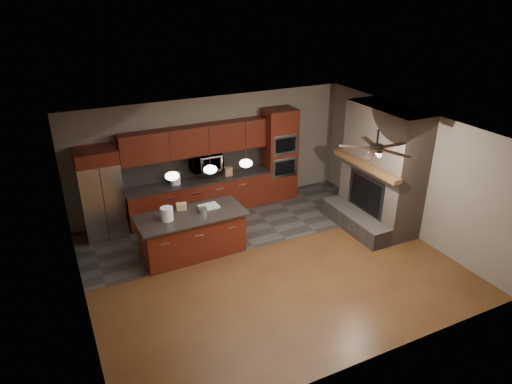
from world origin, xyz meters
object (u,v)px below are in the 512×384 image
microwave (206,162)px  counter_box (228,171)px  oven_tower (279,155)px  kitchen_island (192,234)px  counter_bucket (175,179)px  paint_tray (209,206)px  refrigerator (101,194)px  cardboard_box (181,206)px  white_bucket (167,214)px  paint_can (203,210)px

microwave → counter_box: 0.61m
oven_tower → kitchen_island: size_ratio=1.06×
counter_bucket → counter_box: counter_bucket is taller
paint_tray → oven_tower: bearing=28.5°
refrigerator → counter_bucket: size_ratio=7.65×
counter_box → cardboard_box: bearing=-141.3°
refrigerator → white_bucket: 1.91m
counter_box → paint_can: bearing=-127.8°
white_bucket → microwave: bearing=50.0°
microwave → counter_box: (0.53, -0.10, -0.30)m
white_bucket → paint_can: bearing=-1.7°
white_bucket → cardboard_box: white_bucket is taller
paint_can → counter_box: size_ratio=0.81×
microwave → paint_tray: microwave is taller
paint_tray → counter_bucket: (-0.25, 1.54, 0.09)m
refrigerator → kitchen_island: (1.51, -1.60, -0.56)m
refrigerator → white_bucket: size_ratio=7.52×
microwave → counter_bucket: (-0.79, -0.05, -0.27)m
white_bucket → cardboard_box: size_ratio=1.31×
microwave → counter_bucket: microwave is taller
oven_tower → counter_bucket: oven_tower is taller
microwave → cardboard_box: bearing=-126.9°
paint_can → microwave: bearing=67.8°
paint_tray → kitchen_island: bearing=-164.2°
refrigerator → counter_box: bearing=0.6°
cardboard_box → counter_box: counter_box is taller
paint_can → cardboard_box: bearing=134.9°
oven_tower → counter_box: oven_tower is taller
refrigerator → paint_tray: refrigerator is taller
cardboard_box → counter_box: size_ratio=1.00×
counter_box → counter_bucket: bearing=176.8°
refrigerator → paint_can: size_ratio=12.10×
counter_bucket → counter_box: bearing=-2.2°
counter_bucket → refrigerator: bearing=-177.3°
white_bucket → cardboard_box: (0.40, 0.33, -0.07)m
refrigerator → paint_tray: (1.95, -1.46, -0.08)m
paint_tray → counter_bucket: counter_bucket is taller
oven_tower → refrigerator: 4.46m
kitchen_island → counter_bucket: 1.79m
oven_tower → cardboard_box: bearing=-155.8°
cardboard_box → counter_bucket: (0.28, 1.38, 0.05)m
oven_tower → counter_box: (-1.45, -0.04, -0.19)m
paint_can → cardboard_box: (-0.35, 0.35, 0.01)m
kitchen_island → cardboard_box: bearing=106.6°
counter_bucket → oven_tower: bearing=-0.2°
kitchen_island → cardboard_box: (-0.10, 0.31, 0.52)m
microwave → paint_tray: size_ratio=1.79×
kitchen_island → paint_can: (0.25, -0.04, 0.51)m
microwave → paint_tray: (-0.54, -1.59, -0.36)m
white_bucket → counter_box: size_ratio=1.30×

